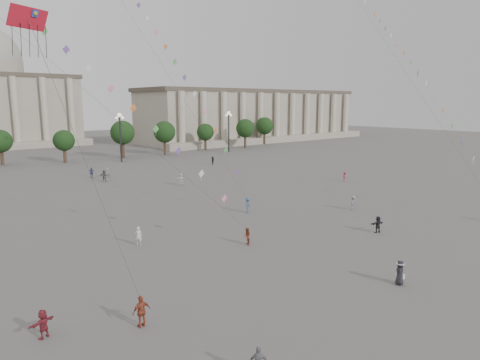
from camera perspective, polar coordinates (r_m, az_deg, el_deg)
ground at (r=33.21m, az=11.86°, el=-12.70°), size 360.00×360.00×0.00m
hall_east at (r=150.21m, az=1.96°, el=8.59°), size 84.00×26.22×17.20m
tree_row at (r=100.12m, az=-25.42°, el=5.02°), size 137.12×5.12×8.00m
lamp_post_mid_east at (r=97.27m, az=-15.70°, el=6.66°), size 2.00×0.90×10.65m
lamp_post_far_east at (r=112.73m, az=-1.52°, el=7.48°), size 2.00×0.90×10.65m
person_crowd_0 at (r=78.38m, az=-19.19°, el=0.94°), size 1.12×0.65×1.80m
person_crowd_3 at (r=45.12m, az=17.90°, el=-5.65°), size 1.64×0.84×1.69m
person_crowd_4 at (r=77.64m, az=-17.25°, el=0.94°), size 1.59×1.37×1.73m
person_crowd_6 at (r=53.61m, az=14.87°, el=-2.95°), size 1.20×0.75×1.78m
person_crowd_7 at (r=67.87m, az=-7.89°, el=0.10°), size 1.82×0.71×1.92m
person_crowd_8 at (r=72.59m, az=13.78°, el=0.44°), size 1.14×1.18×1.62m
person_crowd_9 at (r=90.40m, az=-3.66°, el=2.62°), size 1.48×1.41×1.67m
person_crowd_12 at (r=73.99m, az=-17.64°, el=0.55°), size 1.55×1.75×1.92m
person_crowd_13 at (r=40.28m, az=-13.38°, el=-7.28°), size 0.77×0.73×1.76m
tourist_0 at (r=26.46m, az=-12.99°, el=-16.69°), size 1.13×0.48×1.91m
tourist_2 at (r=27.11m, az=-24.77°, el=-17.03°), size 1.60×0.99×1.65m
kite_flyer_0 at (r=39.31m, az=0.95°, el=-7.54°), size 0.93×0.99×1.62m
kite_flyer_1 at (r=50.53m, az=1.07°, el=-3.36°), size 1.39×1.22×1.86m
hat_person at (r=33.21m, az=20.55°, el=-11.44°), size 1.03×0.93×1.78m
dragon_kite at (r=25.30m, az=-26.19°, el=16.98°), size 3.14×2.21×16.35m
kite_train_east at (r=77.82m, az=19.16°, el=17.66°), size 28.73×44.51×67.53m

